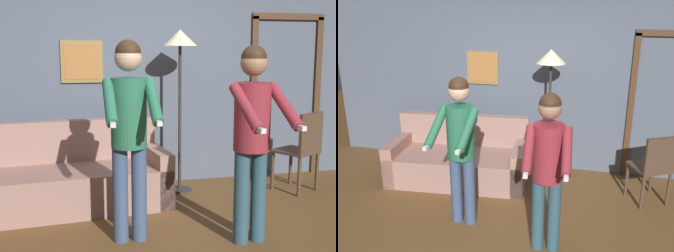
% 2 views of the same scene
% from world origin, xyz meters
% --- Properties ---
extents(ground_plane, '(12.00, 12.00, 0.00)m').
position_xyz_m(ground_plane, '(0.00, 0.00, 0.00)').
color(ground_plane, brown).
extents(back_wall_assembly, '(6.40, 0.10, 2.60)m').
position_xyz_m(back_wall_assembly, '(0.02, 2.01, 1.30)').
color(back_wall_assembly, '#525D6D').
rests_on(back_wall_assembly, ground_plane).
extents(couch, '(1.97, 1.01, 0.87)m').
position_xyz_m(couch, '(-0.89, 1.26, 0.28)').
color(couch, '#9D766A').
rests_on(couch, ground_plane).
extents(torchiere_lamp, '(0.39, 0.39, 1.85)m').
position_xyz_m(torchiere_lamp, '(0.32, 1.55, 1.59)').
color(torchiere_lamp, '#332D28').
rests_on(torchiere_lamp, ground_plane).
extents(person_standing_left, '(0.45, 0.66, 1.70)m').
position_xyz_m(person_standing_left, '(-0.46, 0.24, 1.03)').
color(person_standing_left, '#3B5175').
rests_on(person_standing_left, ground_plane).
extents(person_standing_right, '(0.47, 0.65, 1.66)m').
position_xyz_m(person_standing_right, '(0.52, -0.03, 1.00)').
color(person_standing_right, '#2D5162').
rests_on(person_standing_right, ground_plane).
extents(dining_chair_distant, '(0.57, 0.57, 0.93)m').
position_xyz_m(dining_chair_distant, '(1.68, 1.18, 0.53)').
color(dining_chair_distant, '#4C3828').
rests_on(dining_chair_distant, ground_plane).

